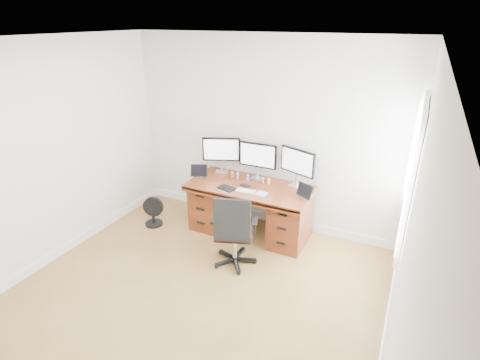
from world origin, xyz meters
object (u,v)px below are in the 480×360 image
at_px(office_chair, 234,242).
at_px(monitor_center, 258,156).
at_px(floor_fan, 153,212).
at_px(keyboard, 246,191).
at_px(desk, 250,207).

distance_m(office_chair, monitor_center, 1.30).
bearing_deg(floor_fan, monitor_center, 10.76).
relative_size(office_chair, keyboard, 3.78).
xyz_separation_m(floor_fan, monitor_center, (1.38, 0.69, 0.87)).
height_order(floor_fan, monitor_center, monitor_center).
bearing_deg(monitor_center, keyboard, -86.81).
relative_size(desk, floor_fan, 3.82).
relative_size(floor_fan, keyboard, 1.72).
height_order(desk, keyboard, keyboard).
height_order(office_chair, monitor_center, monitor_center).
bearing_deg(monitor_center, office_chair, -82.92).
xyz_separation_m(office_chair, keyboard, (-0.11, 0.58, 0.44)).
xyz_separation_m(desk, monitor_center, (0.00, 0.24, 0.68)).
height_order(desk, floor_fan, desk).
relative_size(desk, monitor_center, 3.09).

